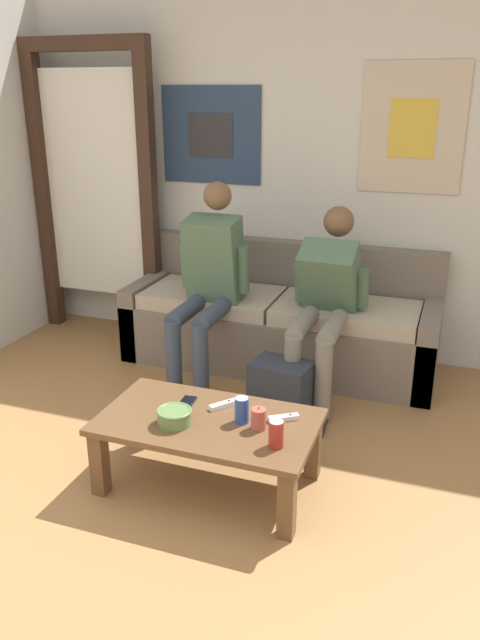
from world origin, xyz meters
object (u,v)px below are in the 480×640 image
backpack (280,394)px  ceramic_bowl (174,416)px  drink_can_blue (242,410)px  game_controller_near_left (223,405)px  game_controller_near_right (284,418)px  couch (280,324)px  person_seated_adult (208,279)px  coffee_table (208,431)px  cell_phone (187,403)px  person_seated_teen (326,297)px  drink_can_red (276,434)px  pillar_candle (259,419)px

backpack → ceramic_bowl: ceramic_bowl is taller
drink_can_blue → game_controller_near_left: bearing=142.0°
game_controller_near_right → couch: bearing=106.8°
person_seated_adult → game_controller_near_right: bearing=-52.1°
couch → coffee_table: bearing=-86.6°
coffee_table → ceramic_bowl: ceramic_bowl is taller
coffee_table → cell_phone: bearing=146.2°
person_seated_teen → backpack: (-0.13, -0.48, -0.45)m
ceramic_bowl → drink_can_red: drink_can_red is taller
ceramic_bowl → game_controller_near_left: ceramic_bowl is taller
person_seated_teen → game_controller_near_left: person_seated_teen is taller
person_seated_adult → cell_phone: size_ratio=8.99×
game_controller_near_left → game_controller_near_right: size_ratio=0.97×
drink_can_blue → game_controller_near_right: (0.18, 0.08, -0.05)m
couch → cell_phone: 1.42m
person_seated_adult → game_controller_near_right: size_ratio=9.13×
drink_can_blue → cell_phone: (-0.31, 0.07, -0.06)m
ceramic_bowl → drink_can_red: 0.50m
ceramic_bowl → person_seated_teen: bearing=72.1°
cell_phone → backpack: bearing=62.8°
cell_phone → game_controller_near_left: bearing=9.0°
backpack → drink_can_blue: 0.72m
person_seated_adult → backpack: (0.61, -0.44, -0.50)m
drink_can_blue → backpack: bearing=90.5°
person_seated_teen → game_controller_near_left: size_ratio=8.35×
backpack → drink_can_red: 0.89m
couch → drink_can_blue: size_ratio=17.00×
game_controller_near_left → drink_can_red: bearing=-36.5°
pillar_candle → cell_phone: pillar_candle is taller
drink_can_red → cell_phone: (-0.52, 0.22, -0.06)m
person_seated_teen → drink_can_blue: (-0.13, -1.16, -0.20)m
game_controller_near_left → cell_phone: (-0.18, -0.03, -0.01)m
game_controller_near_right → drink_can_blue: bearing=-156.2°
game_controller_near_left → game_controller_near_right: bearing=-4.4°
coffee_table → pillar_candle: (0.25, -0.00, 0.11)m
couch → drink_can_blue: (0.25, -1.49, 0.14)m
pillar_candle → drink_can_red: drink_can_red is taller
backpack → ceramic_bowl: bearing=-109.3°
game_controller_near_left → cell_phone: game_controller_near_left is taller
drink_can_blue → game_controller_near_right: size_ratio=0.90×
couch → person_seated_adult: person_seated_adult is taller
pillar_candle → game_controller_near_left: (-0.23, 0.14, -0.04)m
coffee_table → drink_can_red: 0.41m
person_seated_adult → pillar_candle: (0.71, -1.14, -0.27)m
couch → drink_can_red: bearing=-74.4°
person_seated_adult → person_seated_teen: person_seated_adult is taller
coffee_table → person_seated_teen: 1.26m
backpack → pillar_candle: (0.10, -0.71, 0.23)m
person_seated_teen → drink_can_blue: person_seated_teen is taller
couch → person_seated_teen: (0.37, -0.33, 0.34)m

